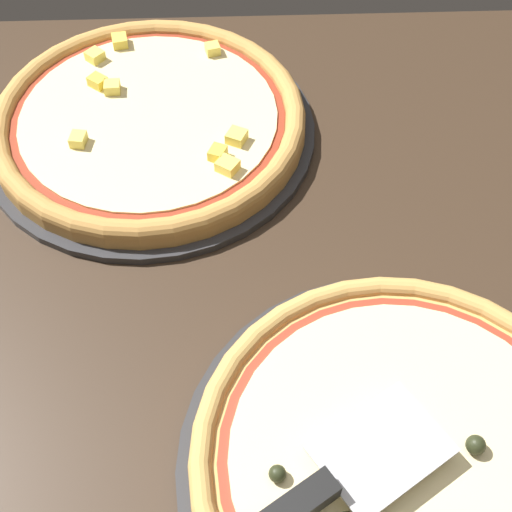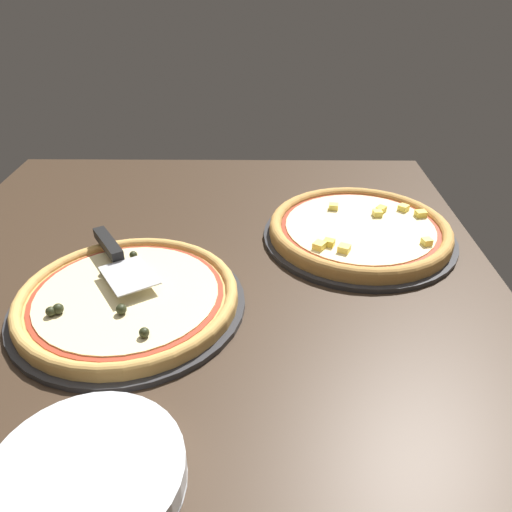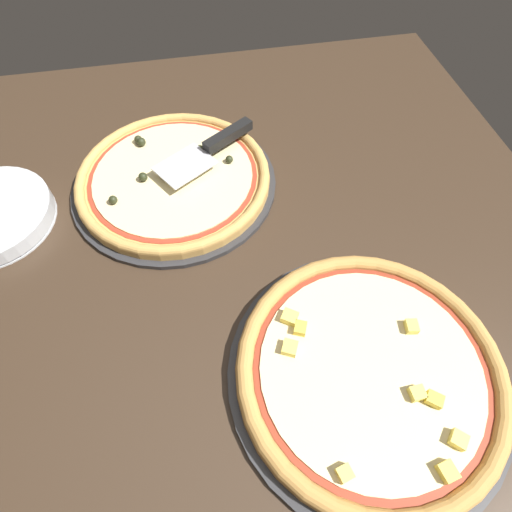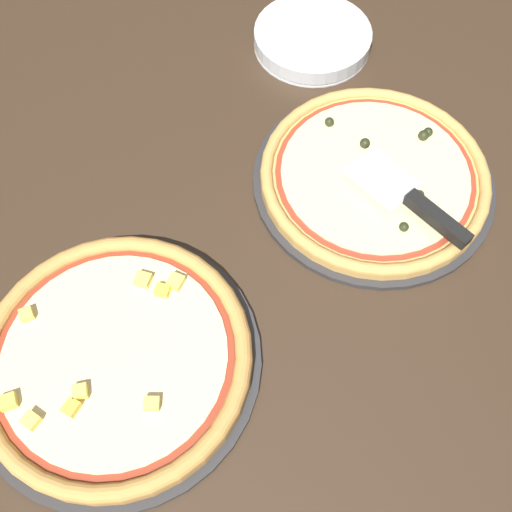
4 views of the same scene
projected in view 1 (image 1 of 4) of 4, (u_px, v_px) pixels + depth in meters
ground_plane at (337, 370)px, 70.72cm from camera, size 133.72×114.66×3.60cm
pizza_pan_front at (405, 467)px, 62.39cm from camera, size 40.15×40.15×1.00cm
pizza_front at (408, 460)px, 60.98cm from camera, size 37.74×37.74×3.73cm
pizza_pan_back at (151, 131)px, 88.31cm from camera, size 40.69×40.69×1.00cm
pizza_back at (149, 119)px, 86.76cm from camera, size 38.25×38.25×3.46cm
serving_spatula at (305, 501)px, 55.60cm from camera, size 21.18×16.03×2.00cm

